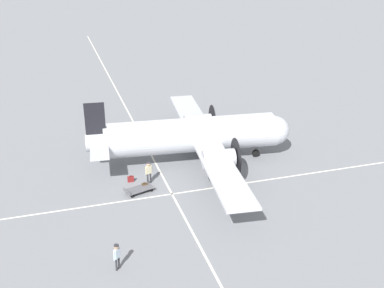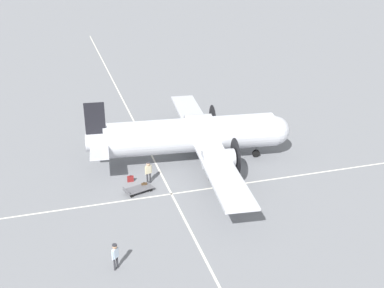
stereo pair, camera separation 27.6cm
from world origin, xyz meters
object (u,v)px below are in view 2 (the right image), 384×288
at_px(crew_foreground, 115,254).
at_px(baggage_cart, 138,189).
at_px(airliner_main, 197,135).
at_px(suitcase_upright_spare, 144,186).
at_px(passenger_boarding, 148,170).
at_px(suitcase_near_door, 130,179).

xyz_separation_m(crew_foreground, baggage_cart, (-3.01, -8.82, -0.82)).
xyz_separation_m(airliner_main, suitcase_upright_spare, (5.39, 3.43, -2.35)).
bearing_deg(passenger_boarding, baggage_cart, -151.61).
distance_m(crew_foreground, suitcase_near_door, 11.08).
xyz_separation_m(passenger_boarding, suitcase_upright_spare, (0.52, 0.73, -0.95)).
bearing_deg(airliner_main, suitcase_near_door, -156.16).
bearing_deg(baggage_cart, suitcase_upright_spare, 23.07).
height_order(suitcase_near_door, suitcase_upright_spare, suitcase_near_door).
xyz_separation_m(airliner_main, crew_foreground, (8.95, 12.72, -1.49)).
bearing_deg(suitcase_upright_spare, suitcase_near_door, -58.90).
bearing_deg(baggage_cart, airliner_main, 15.47).
distance_m(crew_foreground, passenger_boarding, 10.83).
distance_m(suitcase_near_door, baggage_cart, 1.91).
bearing_deg(suitcase_near_door, suitcase_upright_spare, 121.10).
bearing_deg(airliner_main, suitcase_upright_spare, -141.65).
bearing_deg(baggage_cart, crew_foreground, -126.67).
height_order(crew_foreground, suitcase_upright_spare, crew_foreground).
bearing_deg(passenger_boarding, crew_foreground, -132.18).
bearing_deg(baggage_cart, suitcase_near_door, 81.28).
bearing_deg(suitcase_upright_spare, baggage_cart, 40.90).
relative_size(passenger_boarding, baggage_cart, 0.78).
bearing_deg(suitcase_near_door, crew_foreground, 75.79).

